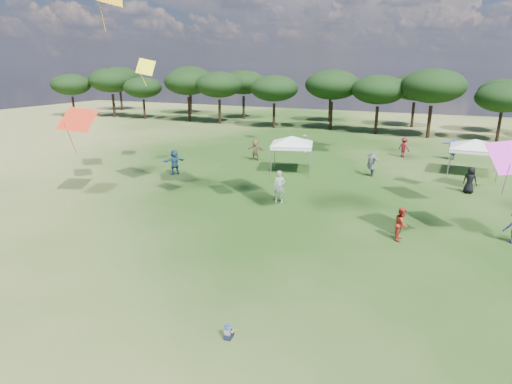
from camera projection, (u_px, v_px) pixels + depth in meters
tree_line at (426, 87)px, 49.91m from camera, size 108.78×17.63×7.77m
tent_left at (292, 138)px, 32.25m from camera, size 5.93×5.93×3.05m
tent_right at (476, 141)px, 31.43m from camera, size 6.75×6.75×2.95m
toddler at (228, 332)px, 12.80m from camera, size 0.35×0.38×0.50m
festival_crowd at (372, 164)px, 31.59m from camera, size 29.62×21.56×1.92m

